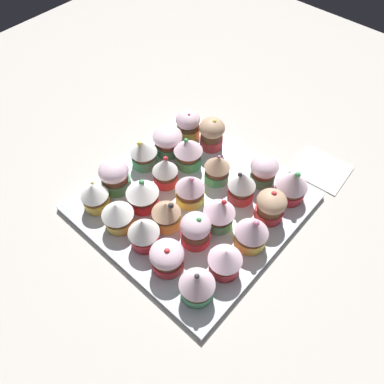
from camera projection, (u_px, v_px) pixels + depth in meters
The scene contains 27 objects.
ground_plane at pixel (192, 208), 80.61cm from camera, with size 180.00×180.00×3.00cm, color beige.
baking_tray at pixel (192, 202), 78.93cm from camera, with size 39.74×39.74×1.20cm.
cupcake_0 at pixel (197, 284), 63.18cm from camera, with size 6.28×6.28×7.87cm.
cupcake_1 at pixel (225, 260), 66.23cm from camera, with size 6.20×6.20×6.85cm.
cupcake_2 at pixel (251, 232), 69.39cm from camera, with size 6.33×6.33×7.89cm.
cupcake_3 at pixel (271, 206), 73.38cm from camera, with size 5.94×5.94×7.21cm.
cupcake_4 at pixel (292, 184), 76.10cm from camera, with size 6.50×6.50×7.94cm.
cupcake_5 at pixel (167, 257), 67.11cm from camera, with size 6.24×6.24×6.47cm.
cupcake_6 at pixel (196, 230), 70.05cm from camera, with size 5.78×5.78×7.42cm.
cupcake_7 at pixel (219, 213), 72.12cm from camera, with size 6.22×6.22×7.45cm.
cupcake_8 at pixel (242, 186), 75.80cm from camera, with size 5.67×5.67×7.99cm.
cupcake_9 at pixel (264, 170), 78.94cm from camera, with size 5.88×5.88×6.68cm.
cupcake_10 at pixel (143, 231), 69.32cm from camera, with size 5.97×5.97×7.66cm.
cupcake_11 at pixel (168, 215), 72.21cm from camera, with size 5.66×5.66×7.10cm.
cupcake_12 at pixel (190, 188), 75.82cm from camera, with size 6.02×6.02×7.47cm.
cupcake_13 at pixel (217, 168), 79.27cm from camera, with size 5.45×5.45×7.09cm.
cupcake_14 at pixel (118, 214), 72.12cm from camera, with size 6.25×6.25×6.78cm.
cupcake_15 at pixel (143, 194), 75.03cm from camera, with size 6.64×6.64×7.20cm.
cupcake_16 at pixel (165, 171), 78.69cm from camera, with size 5.37×5.37×7.39cm.
cupcake_17 at pixel (188, 152), 81.67cm from camera, with size 6.31×6.31×7.45cm.
cupcake_18 at pixel (212, 133), 84.89cm from camera, with size 5.84×5.84×7.88cm.
cupcake_19 at pixel (95, 196), 74.96cm from camera, with size 5.58×5.58×6.90cm.
cupcake_20 at pixel (115, 176), 77.75cm from camera, with size 6.17×6.17×7.21cm.
cupcake_21 at pixel (144, 153), 81.83cm from camera, with size 5.94×5.94×7.20cm.
cupcake_22 at pixel (168, 141), 84.31cm from camera, with size 6.66×6.66×6.44cm.
cupcake_23 at pixel (188, 125), 87.38cm from camera, with size 5.64×5.64×7.01cm.
napkin at pixel (322, 169), 84.83cm from camera, with size 10.09×11.25×0.60cm, color white.
Camera 1 is at (-34.19, -30.60, 64.87)cm, focal length 35.26 mm.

